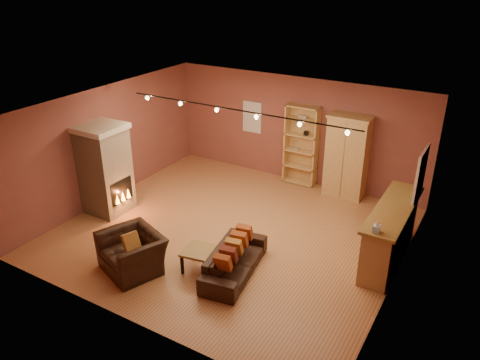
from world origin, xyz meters
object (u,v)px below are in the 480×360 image
Objects in this scene: bookcase at (302,144)px; loveseat at (234,256)px; armoire at (347,156)px; coffee_table at (199,253)px; fireplace at (105,169)px; bar_counter at (390,233)px; armchair at (132,247)px.

loveseat is (0.57, -4.38, -0.70)m from bookcase.
loveseat is (-0.69, -4.22, -0.68)m from armoire.
coffee_table is (-0.64, -0.25, -0.00)m from loveseat.
fireplace is 4.97m from bookcase.
fireplace is 3.41m from coffee_table.
armoire is 2.89m from bar_counter.
armoire is 1.10× the size of loveseat.
bookcase reaches higher than fireplace.
bookcase is 0.87× the size of bar_counter.
bookcase reaches higher than armoire.
fireplace is 1.58× the size of armchair.
loveseat is 2.85× the size of coffee_table.
bookcase reaches higher than loveseat.
armoire is 1.56× the size of armchair.
armoire is (1.26, -0.15, -0.03)m from bookcase.
bar_counter reaches higher than coffee_table.
loveseat is 0.69m from coffee_table.
loveseat reaches higher than coffee_table.
coffee_table is at bearing 51.05° from armchair.
armchair is (-1.16, -5.27, -0.58)m from bookcase.
loveseat is at bearing 21.29° from coffee_table.
coffee_table is (1.09, 0.64, -0.13)m from armchair.
fireplace reaches higher than loveseat.
loveseat is 1.42× the size of armchair.
bookcase is 1.12× the size of loveseat.
bar_counter is at bearing -53.52° from armoire.
bookcase reaches higher than armchair.
bookcase is 1.58× the size of armchair.
loveseat is (3.86, -0.64, -0.68)m from fireplace.
bar_counter is (6.24, 1.29, -0.47)m from fireplace.
loveseat is (-2.38, -1.93, -0.21)m from bar_counter.
coffee_table is at bearing 101.88° from loveseat.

